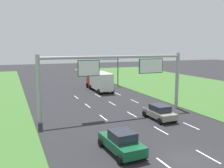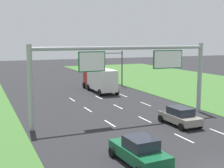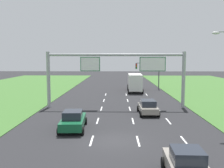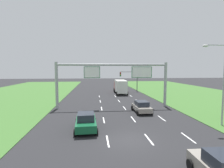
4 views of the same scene
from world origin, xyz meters
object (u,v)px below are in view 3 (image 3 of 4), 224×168
at_px(sign_gantry, 118,69).
at_px(traffic_light_mast, 149,70).
at_px(box_truck, 135,82).
at_px(car_mid_lane, 187,166).
at_px(car_lead_silver, 148,107).
at_px(car_near_red, 73,120).

height_order(sign_gantry, traffic_light_mast, sign_gantry).
bearing_deg(traffic_light_mast, box_truck, -132.73).
height_order(car_mid_lane, sign_gantry, sign_gantry).
height_order(car_lead_silver, box_truck, box_truck).
bearing_deg(box_truck, sign_gantry, -100.70).
height_order(box_truck, traffic_light_mast, traffic_light_mast).
distance_m(car_near_red, car_mid_lane, 11.69).
relative_size(car_near_red, sign_gantry, 0.26).
bearing_deg(car_mid_lane, car_near_red, 130.58).
relative_size(car_near_red, traffic_light_mast, 0.80).
xyz_separation_m(box_truck, traffic_light_mast, (3.10, 3.36, 2.10)).
bearing_deg(car_near_red, box_truck, 71.39).
height_order(car_near_red, car_lead_silver, car_near_red).
bearing_deg(sign_gantry, car_near_red, -112.16).
distance_m(car_mid_lane, sign_gantry, 19.50).
xyz_separation_m(car_near_red, car_lead_silver, (7.28, 6.16, -0.02)).
distance_m(sign_gantry, traffic_light_mast, 19.85).
bearing_deg(box_truck, car_mid_lane, -88.61).
relative_size(box_truck, traffic_light_mast, 1.50).
relative_size(sign_gantry, traffic_light_mast, 3.08).
height_order(car_near_red, traffic_light_mast, traffic_light_mast).
xyz_separation_m(car_mid_lane, traffic_light_mast, (2.92, 37.55, 3.06)).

